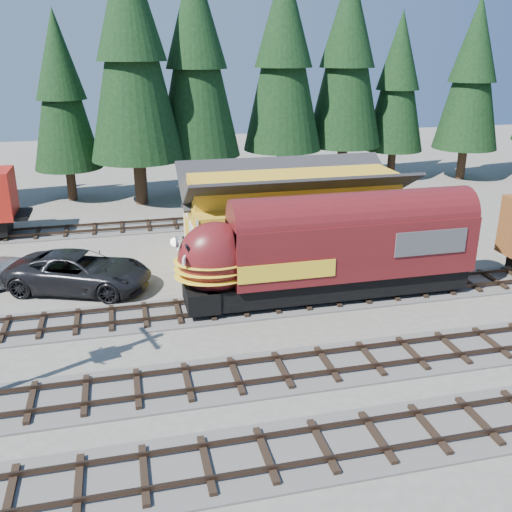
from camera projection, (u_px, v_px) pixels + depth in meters
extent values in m
plane|color=#6B665B|center=(364.00, 336.00, 24.35)|extent=(120.00, 120.00, 0.00)
cube|color=#4C4947|center=(509.00, 279.00, 30.18)|extent=(68.00, 3.20, 0.08)
cube|color=#38281E|center=(501.00, 271.00, 30.76)|extent=(68.00, 0.08, 0.16)
cube|color=#4C4947|center=(119.00, 229.00, 38.58)|extent=(32.00, 3.20, 0.08)
cube|color=#38281E|center=(119.00, 229.00, 37.85)|extent=(32.00, 0.08, 0.16)
cube|color=#38281E|center=(118.00, 223.00, 39.16)|extent=(32.00, 0.08, 0.16)
cube|color=gold|center=(293.00, 227.00, 33.35)|extent=(12.00, 6.00, 3.40)
cube|color=yellow|center=(294.00, 186.00, 32.51)|extent=(11.88, 3.30, 1.44)
cube|color=white|center=(192.00, 231.00, 30.94)|extent=(0.06, 2.40, 0.60)
cone|color=black|center=(61.00, 90.00, 43.03)|extent=(5.19, 5.19, 11.82)
cone|color=black|center=(131.00, 48.00, 40.98)|extent=(7.03, 7.03, 16.01)
cone|color=black|center=(196.00, 57.00, 43.88)|extent=(6.62, 6.62, 15.07)
cone|color=black|center=(284.00, 57.00, 46.51)|extent=(6.62, 6.62, 15.08)
cone|color=black|center=(347.00, 57.00, 48.55)|extent=(6.57, 6.57, 14.96)
cone|color=black|center=(398.00, 82.00, 50.65)|extent=(5.29, 5.29, 12.05)
cone|color=black|center=(473.00, 73.00, 50.04)|extent=(5.74, 5.74, 13.07)
cube|color=black|center=(336.00, 282.00, 27.76)|extent=(12.96, 2.32, 1.00)
cube|color=#5B1417|center=(352.00, 245.00, 27.28)|extent=(11.82, 2.73, 2.73)
ellipsoid|color=#5B1417|center=(215.00, 258.00, 25.86)|extent=(3.46, 2.67, 3.36)
cube|color=#38383A|center=(417.00, 234.00, 27.91)|extent=(3.64, 2.79, 1.18)
sphere|color=white|center=(175.00, 242.00, 25.15)|extent=(0.40, 0.40, 0.40)
imported|color=black|center=(80.00, 272.00, 28.67)|extent=(7.79, 5.60, 1.97)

